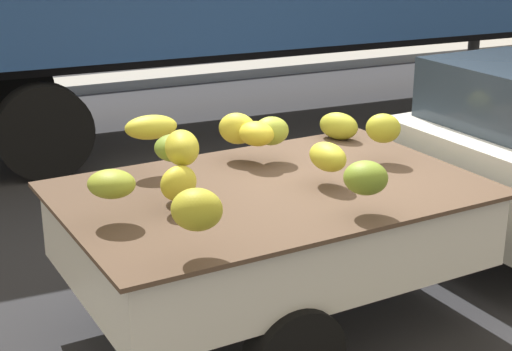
{
  "coord_description": "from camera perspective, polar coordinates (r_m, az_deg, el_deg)",
  "views": [
    {
      "loc": [
        -3.02,
        -4.88,
        2.92
      ],
      "look_at": [
        -0.77,
        -0.18,
        1.12
      ],
      "focal_mm": 54.92,
      "sensor_mm": 36.0,
      "label": 1
    }
  ],
  "objects": [
    {
      "name": "ground",
      "position": [
        6.44,
        5.56,
        -8.02
      ],
      "size": [
        220.0,
        220.0,
        0.0
      ],
      "primitive_type": "plane",
      "color": "#28282B"
    },
    {
      "name": "pickup_truck",
      "position": [
        6.65,
        16.12,
        0.45
      ],
      "size": [
        5.18,
        2.17,
        1.7
      ],
      "rotation": [
        0.0,
        0.0,
        0.07
      ],
      "color": "silver",
      "rests_on": "ground"
    },
    {
      "name": "curb_strip",
      "position": [
        13.55,
        -12.16,
        6.51
      ],
      "size": [
        80.0,
        0.8,
        0.16
      ],
      "primitive_type": "cube",
      "color": "gray",
      "rests_on": "ground"
    }
  ]
}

